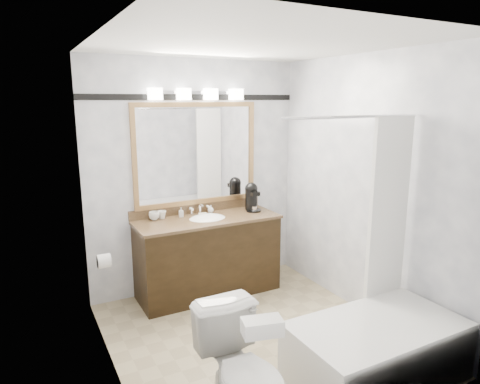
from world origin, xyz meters
The scene contains 15 objects.
room centered at (0.00, 0.00, 1.25)m, with size 2.42×2.62×2.52m.
vanity centered at (0.00, 1.02, 0.44)m, with size 1.53×0.58×0.97m.
mirror centered at (0.00, 1.28, 1.50)m, with size 1.40×0.04×1.10m.
vanity_light_bar centered at (0.00, 1.23, 2.13)m, with size 1.02×0.14×0.12m.
accent_stripe centered at (0.00, 1.29, 2.10)m, with size 2.40×0.01×0.06m, color black.
bathtub centered at (0.55, -0.90, 0.28)m, with size 1.30×0.75×1.96m.
tp_roll centered at (-1.14, 0.66, 0.70)m, with size 0.12×0.12×0.11m, color white.
toilet centered at (-0.60, -0.92, 0.39)m, with size 0.44×0.76×0.78m, color white.
tissue_box centered at (-0.60, -1.12, 0.83)m, with size 0.23×0.12×0.09m, color white.
coffee_maker centered at (0.57, 1.08, 1.01)m, with size 0.17×0.21×0.32m.
cup_left centered at (-0.52, 1.21, 0.89)m, with size 0.11×0.11×0.09m, color white.
cup_right centered at (-0.43, 1.22, 0.89)m, with size 0.09×0.09×0.08m, color white.
soap_bottle_a centered at (-0.23, 1.19, 0.90)m, with size 0.05×0.05×0.10m, color white.
soap_bottle_b centered at (0.12, 1.21, 0.89)m, with size 0.07×0.07×0.08m, color white.
soap_bar centered at (0.00, 1.13, 0.86)m, with size 0.08×0.05×0.03m, color beige.
Camera 1 is at (-1.74, -2.99, 2.08)m, focal length 32.00 mm.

